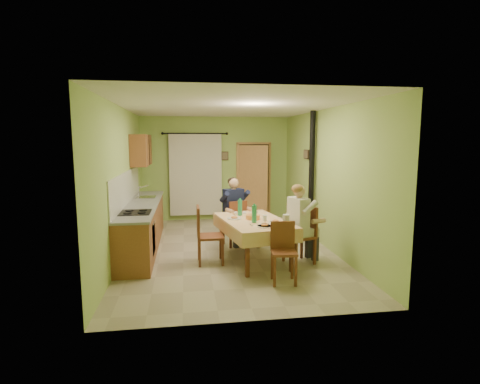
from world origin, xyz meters
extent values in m
cube|color=tan|center=(0.00, 0.00, 0.00)|extent=(4.00, 6.00, 0.01)
cube|color=#A4C766|center=(0.00, 3.00, 1.40)|extent=(4.00, 0.04, 2.80)
cube|color=#A4C766|center=(0.00, -3.00, 1.40)|extent=(4.00, 0.04, 2.80)
cube|color=#A4C766|center=(-2.00, 0.00, 1.40)|extent=(0.04, 6.00, 2.80)
cube|color=#A4C766|center=(2.00, 0.00, 1.40)|extent=(0.04, 6.00, 2.80)
cube|color=white|center=(0.00, 0.00, 2.80)|extent=(4.00, 6.00, 0.04)
cube|color=brown|center=(-1.70, 0.40, 0.44)|extent=(0.60, 3.60, 0.88)
cube|color=gray|center=(-1.70, 0.40, 0.90)|extent=(0.64, 3.64, 0.04)
cube|color=white|center=(-1.99, 0.40, 1.23)|extent=(0.02, 3.60, 0.66)
cube|color=silver|center=(-1.70, 1.20, 0.92)|extent=(0.42, 0.42, 0.03)
cube|color=black|center=(-1.70, -0.60, 0.93)|extent=(0.52, 0.56, 0.02)
cube|color=black|center=(-1.40, -0.60, 0.45)|extent=(0.01, 0.55, 0.55)
cube|color=brown|center=(-1.82, 1.70, 1.95)|extent=(0.35, 1.40, 0.70)
cylinder|color=black|center=(-0.55, 2.88, 2.35)|extent=(1.70, 0.04, 0.04)
cube|color=silver|center=(-0.55, 2.90, 1.25)|extent=(1.40, 0.06, 2.20)
cube|color=black|center=(1.05, 2.98, 1.03)|extent=(0.84, 0.03, 2.06)
cube|color=tan|center=(0.60, 2.97, 1.03)|extent=(0.06, 0.06, 2.12)
cube|color=tan|center=(1.50, 2.97, 1.03)|extent=(0.06, 0.06, 2.12)
cube|color=tan|center=(1.05, 2.97, 2.09)|extent=(0.96, 0.06, 0.06)
cube|color=tan|center=(1.01, 2.78, 1.02)|extent=(0.75, 0.40, 2.04)
cube|color=#E0B079|center=(0.38, -0.74, 0.74)|extent=(1.34, 1.90, 0.04)
cube|color=#E0B079|center=(0.54, -1.60, 0.63)|extent=(1.03, 0.20, 0.22)
cube|color=#E0B079|center=(0.22, 0.12, 0.63)|extent=(1.03, 0.20, 0.22)
cube|color=#E0B079|center=(-0.13, -0.83, 0.63)|extent=(0.33, 1.72, 0.22)
cube|color=#E0B079|center=(0.89, -0.65, 0.63)|extent=(0.33, 1.72, 0.22)
cylinder|color=white|center=(0.22, -0.09, 0.77)|extent=(0.25, 0.25, 0.02)
ellipsoid|color=#CC7233|center=(0.22, -0.09, 0.79)|extent=(0.12, 0.12, 0.05)
cylinder|color=white|center=(0.45, -1.31, 0.77)|extent=(0.25, 0.25, 0.02)
ellipsoid|color=#CC7233|center=(0.45, -1.31, 0.79)|extent=(0.12, 0.12, 0.05)
cylinder|color=white|center=(0.71, -1.03, 0.77)|extent=(0.25, 0.25, 0.02)
ellipsoid|color=#CC7233|center=(0.71, -1.03, 0.79)|extent=(0.12, 0.12, 0.05)
cylinder|color=white|center=(0.04, -0.63, 0.77)|extent=(0.25, 0.25, 0.02)
ellipsoid|color=#CC7233|center=(0.04, -0.63, 0.79)|extent=(0.12, 0.12, 0.05)
cylinder|color=#FF9D45|center=(0.37, -0.69, 0.80)|extent=(0.26, 0.26, 0.08)
cylinder|color=white|center=(0.48, -1.28, 0.77)|extent=(0.28, 0.28, 0.02)
cube|color=tan|center=(0.48, -1.28, 0.79)|extent=(0.07, 0.06, 0.03)
cube|color=tan|center=(0.49, -1.25, 0.79)|extent=(0.07, 0.06, 0.03)
cube|color=tan|center=(0.48, -1.30, 0.79)|extent=(0.07, 0.07, 0.03)
cube|color=tan|center=(0.46, -1.23, 0.79)|extent=(0.07, 0.07, 0.03)
cube|color=tan|center=(0.48, -1.25, 0.79)|extent=(0.05, 0.07, 0.03)
cylinder|color=silver|center=(0.55, -0.87, 0.81)|extent=(0.07, 0.07, 0.10)
cylinder|color=silver|center=(0.49, -0.37, 0.81)|extent=(0.07, 0.07, 0.10)
cylinder|color=white|center=(0.77, -1.48, 0.88)|extent=(0.11, 0.11, 0.22)
cylinder|color=silver|center=(0.77, -1.48, 0.91)|extent=(0.02, 0.02, 0.30)
cube|color=brown|center=(0.16, 0.33, 0.48)|extent=(0.51, 0.51, 0.04)
cube|color=brown|center=(0.22, 0.16, 0.73)|extent=(0.39, 0.17, 0.45)
cube|color=brown|center=(0.64, -1.86, 0.48)|extent=(0.42, 0.42, 0.04)
cube|color=brown|center=(0.66, -1.69, 0.72)|extent=(0.38, 0.08, 0.43)
cube|color=brown|center=(1.16, -0.98, 0.48)|extent=(0.57, 0.57, 0.04)
cube|color=brown|center=(1.35, -0.92, 0.76)|extent=(0.18, 0.44, 0.52)
cube|color=brown|center=(-0.41, -0.74, 0.48)|extent=(0.46, 0.46, 0.04)
cube|color=brown|center=(-0.62, -0.74, 0.76)|extent=(0.04, 0.46, 0.52)
cube|color=#141938|center=(0.19, 0.23, 0.56)|extent=(0.47, 0.50, 0.16)
cube|color=#141938|center=(0.15, 0.35, 0.91)|extent=(0.45, 0.34, 0.54)
sphere|color=tan|center=(0.15, 0.35, 1.30)|extent=(0.21, 0.21, 0.21)
ellipsoid|color=black|center=(0.14, 0.38, 1.34)|extent=(0.21, 0.21, 0.16)
cube|color=beige|center=(1.25, -0.95, 0.56)|extent=(0.49, 0.46, 0.16)
cube|color=beige|center=(1.13, -0.99, 0.91)|extent=(0.33, 0.45, 0.54)
sphere|color=tan|center=(1.14, -0.99, 1.30)|extent=(0.21, 0.21, 0.21)
ellipsoid|color=olive|center=(1.10, -1.00, 1.34)|extent=(0.21, 0.21, 0.16)
cylinder|color=black|center=(1.90, 0.60, 1.40)|extent=(0.12, 0.12, 2.80)
cylinder|color=black|center=(1.90, 0.60, 0.15)|extent=(0.24, 0.24, 0.30)
cube|color=black|center=(0.25, 2.97, 1.75)|extent=(0.19, 0.03, 0.23)
cube|color=brown|center=(1.97, 1.20, 1.85)|extent=(0.03, 0.31, 0.21)
camera|label=1|loc=(-0.82, -7.21, 2.18)|focal=28.00mm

